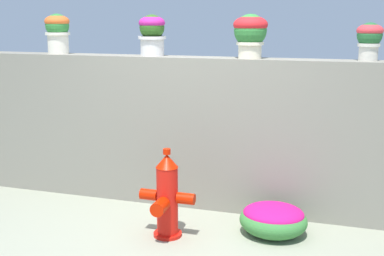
% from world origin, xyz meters
% --- Properties ---
extents(ground_plane, '(24.00, 24.00, 0.00)m').
position_xyz_m(ground_plane, '(0.00, 0.00, 0.00)').
color(ground_plane, gray).
extents(stone_wall, '(6.07, 0.30, 1.58)m').
position_xyz_m(stone_wall, '(0.00, 1.22, 0.79)').
color(stone_wall, gray).
rests_on(stone_wall, ground).
extents(potted_plant_1, '(0.27, 0.27, 0.43)m').
position_xyz_m(potted_plant_1, '(-1.62, 1.21, 1.83)').
color(potted_plant_1, silver).
rests_on(potted_plant_1, stone_wall).
extents(potted_plant_2, '(0.29, 0.29, 0.42)m').
position_xyz_m(potted_plant_2, '(-0.52, 1.24, 1.82)').
color(potted_plant_2, silver).
rests_on(potted_plant_2, stone_wall).
extents(potted_plant_3, '(0.33, 0.33, 0.43)m').
position_xyz_m(potted_plant_3, '(0.52, 1.20, 1.83)').
color(potted_plant_3, beige).
rests_on(potted_plant_3, stone_wall).
extents(potted_plant_4, '(0.24, 0.24, 0.35)m').
position_xyz_m(potted_plant_4, '(1.62, 1.26, 1.79)').
color(potted_plant_4, beige).
rests_on(potted_plant_4, stone_wall).
extents(fire_hydrant, '(0.52, 0.41, 0.83)m').
position_xyz_m(fire_hydrant, '(-0.05, 0.35, 0.37)').
color(fire_hydrant, red).
rests_on(fire_hydrant, ground).
extents(flower_bush_left, '(0.63, 0.56, 0.30)m').
position_xyz_m(flower_bush_left, '(0.88, 0.68, 0.16)').
color(flower_bush_left, '#3C813B').
rests_on(flower_bush_left, ground).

